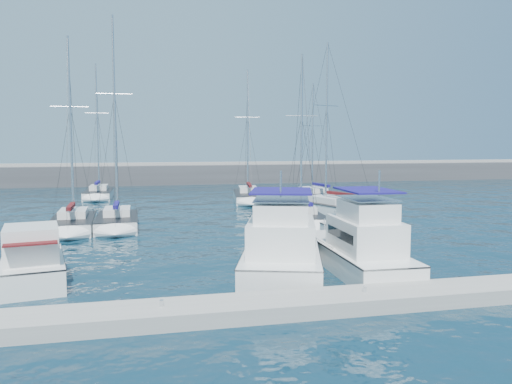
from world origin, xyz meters
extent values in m
plane|color=black|center=(0.00, 0.00, 0.00)|extent=(220.00, 220.00, 0.00)
cube|color=#424244|center=(0.00, 52.00, 1.00)|extent=(160.00, 6.00, 4.00)
cube|color=gray|center=(0.00, 52.00, 3.20)|extent=(160.00, 1.20, 0.50)
cube|color=gray|center=(0.00, -11.00, 0.30)|extent=(40.00, 2.20, 0.60)
cylinder|color=silver|center=(-8.00, -11.00, 0.72)|extent=(0.16, 0.16, 0.25)
cylinder|color=silver|center=(0.00, -11.00, 0.72)|extent=(0.16, 0.16, 0.25)
cube|color=silver|center=(-13.70, -4.32, 0.40)|extent=(3.71, 6.29, 1.60)
cube|color=#262628|center=(-13.70, -4.32, 1.15)|extent=(3.76, 6.30, 0.08)
cube|color=silver|center=(-13.56, -5.03, 2.00)|extent=(2.73, 3.10, 1.60)
cube|color=black|center=(-13.56, -5.03, 2.08)|extent=(2.68, 2.58, 0.45)
cube|color=#4C0F11|center=(-13.37, -6.09, 2.30)|extent=(2.43, 2.16, 0.07)
cube|color=white|center=(-1.70, -4.85, 0.40)|extent=(6.26, 9.81, 1.60)
cube|color=#262628|center=(-1.70, -4.85, 1.15)|extent=(6.33, 9.83, 0.08)
cube|color=white|center=(-2.03, -5.91, 2.00)|extent=(4.27, 4.97, 1.60)
cube|color=black|center=(-2.03, -5.91, 2.08)|extent=(4.08, 4.19, 0.45)
cube|color=white|center=(-2.09, -6.10, 3.25)|extent=(3.29, 3.58, 0.90)
cube|color=navy|center=(-2.09, -6.10, 4.25)|extent=(3.71, 4.07, 0.08)
cube|color=white|center=(2.17, -5.28, 0.40)|extent=(3.41, 9.46, 1.60)
cube|color=#262628|center=(2.17, -5.28, 1.15)|extent=(3.47, 9.46, 0.08)
cube|color=white|center=(2.13, -6.42, 2.00)|extent=(2.76, 4.43, 1.60)
cube|color=black|center=(2.13, -6.42, 2.08)|extent=(2.78, 3.56, 0.45)
cube|color=white|center=(2.13, -6.62, 3.25)|extent=(2.19, 3.11, 0.90)
cube|color=navy|center=(2.13, -6.62, 4.25)|extent=(2.47, 3.55, 0.08)
cube|color=white|center=(4.64, -0.24, 0.40)|extent=(3.12, 6.16, 1.60)
cube|color=#262628|center=(4.64, -0.24, 1.15)|extent=(3.17, 6.17, 0.08)
cube|color=white|center=(4.71, -0.96, 2.00)|extent=(2.42, 2.96, 1.60)
cube|color=black|center=(4.71, -0.96, 2.08)|extent=(2.41, 2.41, 0.45)
cube|color=navy|center=(4.82, -2.04, 2.30)|extent=(2.20, 2.01, 0.07)
cube|color=white|center=(-13.75, 10.21, 0.30)|extent=(3.27, 7.62, 1.30)
cube|color=#262628|center=(-13.75, 10.21, 0.93)|extent=(3.33, 7.63, 0.06)
cube|color=white|center=(-13.77, 10.67, 1.25)|extent=(2.07, 3.36, 0.55)
cylinder|color=silver|center=(-13.78, 10.96, 7.96)|extent=(0.18, 0.18, 13.01)
cylinder|color=silver|center=(-13.71, 9.08, 1.80)|extent=(0.26, 3.76, 0.12)
cube|color=#4C0F11|center=(-13.71, 8.98, 1.95)|extent=(0.47, 3.39, 0.28)
cube|color=silver|center=(-10.55, 10.43, 0.30)|extent=(3.06, 7.21, 1.30)
cube|color=#262628|center=(-10.55, 10.43, 0.93)|extent=(3.12, 7.21, 0.06)
cube|color=silver|center=(-10.55, 10.88, 1.25)|extent=(1.97, 3.16, 0.55)
cylinder|color=silver|center=(-10.56, 11.15, 8.82)|extent=(0.18, 0.18, 14.75)
cylinder|color=silver|center=(-10.54, 9.35, 1.80)|extent=(0.15, 3.60, 0.12)
cube|color=navy|center=(-10.54, 9.25, 1.95)|extent=(0.38, 3.24, 0.28)
cube|color=white|center=(3.84, 8.62, 0.30)|extent=(3.46, 6.96, 1.30)
cube|color=#262628|center=(3.84, 8.62, 0.93)|extent=(3.52, 6.97, 0.06)
cube|color=white|center=(3.87, 9.04, 1.25)|extent=(2.13, 3.10, 0.55)
cylinder|color=silver|center=(3.90, 9.30, 7.49)|extent=(0.18, 0.18, 12.09)
cylinder|color=silver|center=(3.75, 7.62, 1.80)|extent=(0.41, 3.37, 0.12)
cube|color=navy|center=(3.74, 7.52, 1.95)|extent=(0.61, 3.05, 0.28)
cube|color=silver|center=(8.56, 14.21, 0.30)|extent=(6.15, 10.02, 1.30)
cube|color=#262628|center=(8.56, 14.21, 0.93)|extent=(6.21, 10.04, 0.06)
cube|color=silver|center=(8.35, 14.77, 1.25)|extent=(3.31, 4.61, 0.55)
cylinder|color=silver|center=(8.23, 15.11, 8.58)|extent=(0.18, 0.18, 14.27)
cylinder|color=silver|center=(9.04, 12.87, 1.80)|extent=(1.73, 4.52, 0.12)
cube|color=#4C0F11|center=(9.08, 12.77, 1.95)|extent=(1.79, 4.15, 0.28)
cube|color=white|center=(-13.71, 32.68, 0.30)|extent=(3.09, 7.68, 1.30)
cube|color=#262628|center=(-13.71, 32.68, 0.93)|extent=(3.15, 7.68, 0.06)
cube|color=white|center=(-13.71, 33.16, 1.25)|extent=(1.99, 3.37, 0.55)
cylinder|color=silver|center=(-13.70, 33.45, 8.65)|extent=(0.18, 0.18, 14.39)
cylinder|color=silver|center=(-13.72, 31.53, 1.80)|extent=(0.16, 3.82, 0.12)
cube|color=navy|center=(-13.73, 31.43, 1.95)|extent=(0.39, 3.44, 0.28)
cube|color=white|center=(3.13, 26.25, 0.30)|extent=(4.43, 10.02, 1.30)
cube|color=#262628|center=(3.13, 26.25, 0.93)|extent=(4.49, 10.03, 0.06)
cube|color=white|center=(3.21, 26.85, 1.25)|extent=(2.59, 4.48, 0.55)
cylinder|color=silver|center=(3.26, 27.21, 8.14)|extent=(0.18, 0.18, 13.37)
cylinder|color=silver|center=(2.92, 24.81, 1.80)|extent=(0.80, 4.81, 0.12)
cube|color=#4C0F11|center=(2.91, 24.71, 1.95)|extent=(0.96, 4.36, 0.28)
cube|color=white|center=(10.37, 23.97, 0.30)|extent=(4.11, 8.35, 1.30)
cube|color=#262628|center=(10.37, 23.97, 0.93)|extent=(4.16, 8.36, 0.06)
cube|color=white|center=(10.29, 24.47, 1.25)|extent=(2.43, 3.74, 0.55)
cylinder|color=silver|center=(10.25, 24.77, 7.32)|extent=(0.18, 0.18, 11.73)
cylinder|color=silver|center=(10.54, 22.79, 1.80)|extent=(0.69, 3.98, 0.12)
cube|color=navy|center=(10.55, 22.69, 1.95)|extent=(0.86, 3.61, 0.28)
camera|label=1|loc=(-8.57, -29.01, 6.55)|focal=35.00mm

